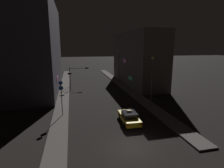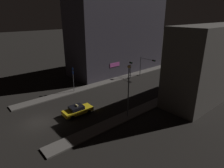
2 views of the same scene
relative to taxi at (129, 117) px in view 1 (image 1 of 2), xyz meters
The scene contains 11 objects.
ground_plane 5.57m from the taxi, 106.51° to the right, with size 300.00×300.00×0.00m, color black.
sidewalk_left 22.05m from the taxi, 112.04° to the left, with size 2.05×55.44×0.18m, color #5B5651.
sidewalk_right 21.07m from the taxi, 75.90° to the left, with size 2.05×55.44×0.18m, color #5B5651.
building_facade_left 25.97m from the taxi, 124.44° to the left, with size 9.36×24.92×17.85m.
building_facade_right 24.74m from the taxi, 67.67° to the left, with size 6.10×22.85×12.47m.
taxi is the anchor object (origin of this frame).
traffic_light_overhead 22.25m from the taxi, 103.75° to the left, with size 4.30×0.42×4.58m.
traffic_light_left_kerb 19.61m from the taxi, 111.02° to the left, with size 0.80×0.42×3.89m.
sign_pole_left 9.21m from the taxi, 153.55° to the left, with size 0.58×0.10×4.64m.
street_lamp_near_block 8.53m from the taxi, 44.65° to the left, with size 0.45×0.45×7.56m.
street_lamp_far_block 24.70m from the taxi, 77.96° to the left, with size 0.54×0.54×8.19m.
Camera 1 is at (-4.99, -14.09, 9.15)m, focal length 28.58 mm.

